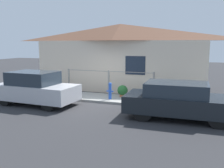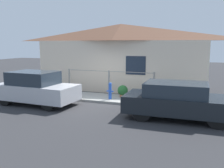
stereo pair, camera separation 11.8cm
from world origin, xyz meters
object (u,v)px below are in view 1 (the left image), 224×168
Objects in this scene: potted_plant_near_hydrant at (123,91)px; car_left at (36,88)px; car_right at (179,100)px; fire_hydrant at (110,90)px.

car_left is at bearing -143.95° from potted_plant_near_hydrant.
car_left reaches higher than car_right.
car_right is (6.42, -0.00, -0.06)m from car_left.
potted_plant_near_hydrant is (-3.02, 2.48, -0.27)m from car_right.
fire_hydrant is at bearing 151.25° from car_right.
potted_plant_near_hydrant is (3.40, 2.47, -0.33)m from car_left.
car_left is 0.93× the size of car_right.
car_right is 3.91m from potted_plant_near_hydrant.
potted_plant_near_hydrant is (0.41, 0.72, -0.11)m from fire_hydrant.
car_left reaches higher than potted_plant_near_hydrant.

